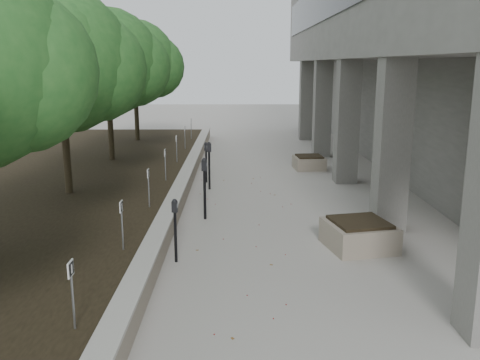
{
  "coord_description": "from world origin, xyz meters",
  "views": [
    {
      "loc": [
        -0.18,
        -5.79,
        3.85
      ],
      "look_at": [
        -0.12,
        5.78,
        1.24
      ],
      "focal_mm": 38.66,
      "sensor_mm": 36.0,
      "label": 1
    }
  ],
  "objects_px": {
    "crabapple_tree_4": "(108,85)",
    "parking_meter_4": "(209,166)",
    "parking_meter_2": "(175,231)",
    "parking_meter_3": "(205,189)",
    "parking_meter_5": "(206,162)",
    "planter_back": "(309,162)",
    "planter_front": "(359,234)",
    "crabapple_tree_3": "(62,92)",
    "crabapple_tree_5": "(135,80)"
  },
  "relations": [
    {
      "from": "planter_front",
      "to": "parking_meter_3",
      "type": "bearing_deg",
      "value": 148.01
    },
    {
      "from": "parking_meter_4",
      "to": "planter_back",
      "type": "xyz_separation_m",
      "value": [
        3.57,
        3.2,
        -0.49
      ]
    },
    {
      "from": "crabapple_tree_3",
      "to": "crabapple_tree_5",
      "type": "bearing_deg",
      "value": 90.0
    },
    {
      "from": "crabapple_tree_5",
      "to": "parking_meter_5",
      "type": "relative_size",
      "value": 4.03
    },
    {
      "from": "crabapple_tree_3",
      "to": "parking_meter_4",
      "type": "xyz_separation_m",
      "value": [
        3.75,
        1.99,
        -2.37
      ]
    },
    {
      "from": "parking_meter_5",
      "to": "planter_front",
      "type": "bearing_deg",
      "value": -73.89
    },
    {
      "from": "crabapple_tree_4",
      "to": "crabapple_tree_5",
      "type": "height_order",
      "value": "same"
    },
    {
      "from": "parking_meter_2",
      "to": "parking_meter_4",
      "type": "distance_m",
      "value": 6.12
    },
    {
      "from": "parking_meter_2",
      "to": "planter_back",
      "type": "bearing_deg",
      "value": 74.73
    },
    {
      "from": "parking_meter_5",
      "to": "planter_back",
      "type": "relative_size",
      "value": 1.23
    },
    {
      "from": "crabapple_tree_4",
      "to": "parking_meter_3",
      "type": "xyz_separation_m",
      "value": [
        3.8,
        -6.21,
        -2.33
      ]
    },
    {
      "from": "parking_meter_3",
      "to": "parking_meter_5",
      "type": "height_order",
      "value": "parking_meter_3"
    },
    {
      "from": "crabapple_tree_4",
      "to": "parking_meter_4",
      "type": "height_order",
      "value": "crabapple_tree_4"
    },
    {
      "from": "parking_meter_5",
      "to": "planter_back",
      "type": "distance_m",
      "value": 4.36
    },
    {
      "from": "crabapple_tree_5",
      "to": "planter_front",
      "type": "height_order",
      "value": "crabapple_tree_5"
    },
    {
      "from": "parking_meter_5",
      "to": "planter_front",
      "type": "relative_size",
      "value": 1.03
    },
    {
      "from": "parking_meter_2",
      "to": "parking_meter_4",
      "type": "relative_size",
      "value": 0.86
    },
    {
      "from": "crabapple_tree_3",
      "to": "crabapple_tree_4",
      "type": "xyz_separation_m",
      "value": [
        0.0,
        5.0,
        0.0
      ]
    },
    {
      "from": "parking_meter_2",
      "to": "planter_back",
      "type": "height_order",
      "value": "parking_meter_2"
    },
    {
      "from": "planter_back",
      "to": "planter_front",
      "type": "bearing_deg",
      "value": -90.69
    },
    {
      "from": "crabapple_tree_3",
      "to": "parking_meter_3",
      "type": "bearing_deg",
      "value": -17.62
    },
    {
      "from": "crabapple_tree_5",
      "to": "parking_meter_2",
      "type": "bearing_deg",
      "value": -76.46
    },
    {
      "from": "parking_meter_2",
      "to": "parking_meter_5",
      "type": "bearing_deg",
      "value": 95.96
    },
    {
      "from": "crabapple_tree_4",
      "to": "crabapple_tree_3",
      "type": "bearing_deg",
      "value": -90.0
    },
    {
      "from": "parking_meter_2",
      "to": "parking_meter_3",
      "type": "height_order",
      "value": "parking_meter_3"
    },
    {
      "from": "crabapple_tree_4",
      "to": "planter_back",
      "type": "xyz_separation_m",
      "value": [
        7.32,
        0.19,
        -2.86
      ]
    },
    {
      "from": "crabapple_tree_4",
      "to": "parking_meter_2",
      "type": "xyz_separation_m",
      "value": [
        3.4,
        -9.12,
        -2.47
      ]
    },
    {
      "from": "parking_meter_3",
      "to": "parking_meter_4",
      "type": "bearing_deg",
      "value": 98.62
    },
    {
      "from": "crabapple_tree_3",
      "to": "crabapple_tree_4",
      "type": "distance_m",
      "value": 5.0
    },
    {
      "from": "parking_meter_2",
      "to": "parking_meter_5",
      "type": "height_order",
      "value": "parking_meter_5"
    },
    {
      "from": "crabapple_tree_5",
      "to": "parking_meter_2",
      "type": "xyz_separation_m",
      "value": [
        3.4,
        -14.12,
        -2.47
      ]
    },
    {
      "from": "parking_meter_4",
      "to": "planter_front",
      "type": "distance_m",
      "value": 6.37
    },
    {
      "from": "crabapple_tree_4",
      "to": "parking_meter_5",
      "type": "bearing_deg",
      "value": -29.66
    },
    {
      "from": "crabapple_tree_5",
      "to": "planter_back",
      "type": "bearing_deg",
      "value": -33.33
    },
    {
      "from": "crabapple_tree_5",
      "to": "planter_back",
      "type": "relative_size",
      "value": 4.97
    },
    {
      "from": "parking_meter_4",
      "to": "parking_meter_5",
      "type": "distance_m",
      "value": 0.98
    },
    {
      "from": "parking_meter_4",
      "to": "planter_back",
      "type": "height_order",
      "value": "parking_meter_4"
    },
    {
      "from": "crabapple_tree_3",
      "to": "planter_front",
      "type": "relative_size",
      "value": 4.15
    },
    {
      "from": "crabapple_tree_3",
      "to": "parking_meter_5",
      "type": "distance_m",
      "value": 5.26
    },
    {
      "from": "crabapple_tree_5",
      "to": "planter_front",
      "type": "relative_size",
      "value": 4.15
    },
    {
      "from": "planter_back",
      "to": "parking_meter_2",
      "type": "bearing_deg",
      "value": -112.81
    },
    {
      "from": "parking_meter_2",
      "to": "parking_meter_3",
      "type": "distance_m",
      "value": 2.94
    },
    {
      "from": "crabapple_tree_4",
      "to": "parking_meter_4",
      "type": "relative_size",
      "value": 3.63
    },
    {
      "from": "parking_meter_3",
      "to": "parking_meter_5",
      "type": "xyz_separation_m",
      "value": [
        -0.21,
        4.16,
        -0.12
      ]
    },
    {
      "from": "crabapple_tree_4",
      "to": "parking_meter_5",
      "type": "xyz_separation_m",
      "value": [
        3.6,
        -2.05,
        -2.45
      ]
    },
    {
      "from": "planter_front",
      "to": "parking_meter_2",
      "type": "bearing_deg",
      "value": -168.44
    },
    {
      "from": "parking_meter_4",
      "to": "parking_meter_5",
      "type": "height_order",
      "value": "parking_meter_4"
    },
    {
      "from": "parking_meter_3",
      "to": "parking_meter_5",
      "type": "bearing_deg",
      "value": 100.48
    },
    {
      "from": "parking_meter_5",
      "to": "planter_front",
      "type": "distance_m",
      "value": 7.27
    },
    {
      "from": "parking_meter_2",
      "to": "parking_meter_3",
      "type": "xyz_separation_m",
      "value": [
        0.4,
        2.91,
        0.14
      ]
    }
  ]
}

